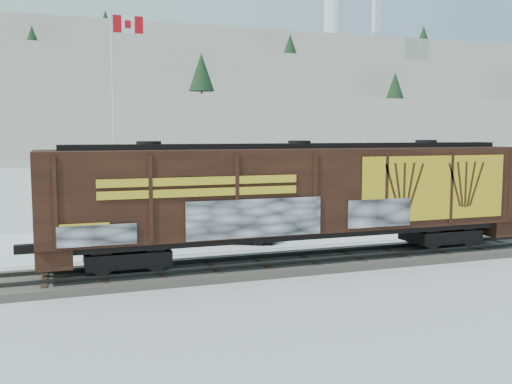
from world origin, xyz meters
name	(u,v)px	position (x,y,z in m)	size (l,w,h in m)	color
ground	(211,273)	(0.00, 0.00, 0.00)	(500.00, 500.00, 0.00)	white
rail_track	(211,269)	(0.00, 0.00, 0.15)	(50.00, 3.40, 0.43)	#59544C
parking_strip	(173,239)	(0.00, 7.50, 0.01)	(40.00, 8.00, 0.03)	white
hillside	(76,99)	(-0.05, 139.79, 14.37)	(360.00, 110.00, 93.00)	white
hopper_railcar	(299,193)	(3.67, -0.01, 2.96)	(19.83, 3.06, 4.52)	black
flagpole	(116,145)	(-2.09, 13.98, 4.65)	(2.30, 0.90, 12.41)	silver
car_silver	(119,224)	(-2.67, 7.65, 0.87)	(1.99, 4.95, 1.69)	silver
car_white	(276,220)	(5.26, 6.68, 0.81)	(1.66, 4.76, 1.57)	silver
car_dark	(228,227)	(2.36, 5.68, 0.74)	(2.00, 4.93, 1.43)	black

